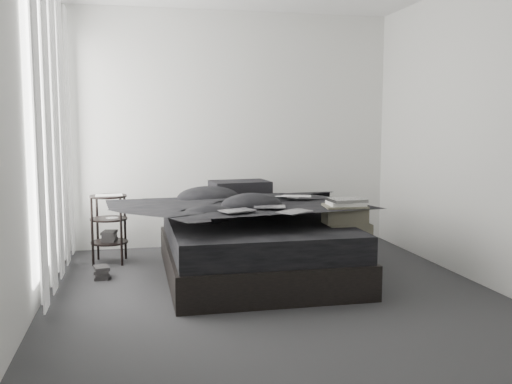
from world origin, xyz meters
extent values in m
cube|color=#2D2D30|center=(0.00, 0.00, 0.00)|extent=(3.60, 4.20, 0.01)
cube|color=silver|center=(0.00, 2.10, 1.30)|extent=(3.60, 0.01, 2.60)
cube|color=silver|center=(0.00, -2.10, 1.30)|extent=(3.60, 0.01, 2.60)
cube|color=silver|center=(-1.80, 0.00, 1.30)|extent=(0.01, 4.20, 2.60)
cube|color=silver|center=(1.80, 0.00, 1.30)|extent=(0.01, 4.20, 2.60)
cube|color=white|center=(-1.78, 0.90, 1.35)|extent=(0.02, 2.00, 2.30)
cube|color=white|center=(-1.73, 0.90, 1.28)|extent=(0.06, 2.12, 2.48)
cube|color=black|center=(-0.03, 0.77, 0.14)|extent=(1.58, 2.09, 0.28)
cube|color=black|center=(-0.03, 0.77, 0.39)|extent=(1.52, 2.02, 0.22)
imported|color=black|center=(-0.03, 0.72, 0.63)|extent=(1.54, 1.78, 0.24)
cube|color=black|center=(-0.08, 1.58, 0.58)|extent=(0.63, 0.43, 0.14)
cube|color=black|center=(-0.01, 1.56, 0.71)|extent=(0.63, 0.46, 0.13)
imported|color=silver|center=(0.35, 0.82, 0.76)|extent=(0.38, 0.31, 0.03)
cube|color=black|center=(-0.28, 0.21, 0.75)|extent=(0.31, 0.26, 0.01)
cube|color=black|center=(0.02, 0.36, 0.76)|extent=(0.29, 0.22, 0.01)
cube|color=black|center=(0.16, 0.06, 0.76)|extent=(0.31, 0.29, 0.01)
cylinder|color=black|center=(-1.34, 1.48, 0.33)|extent=(0.40, 0.40, 0.66)
cube|color=white|center=(-1.33, 1.47, 0.67)|extent=(0.27, 0.20, 0.01)
cube|color=black|center=(-1.38, 0.88, 0.06)|extent=(0.13, 0.18, 0.12)
cube|color=black|center=(0.70, 0.36, 0.15)|extent=(0.41, 0.33, 0.29)
cube|color=#555243|center=(0.71, 0.35, 0.40)|extent=(0.37, 0.29, 0.22)
cube|color=#555243|center=(0.69, 0.36, 0.59)|extent=(0.38, 0.32, 0.15)
cube|color=silver|center=(0.70, 0.36, 0.69)|extent=(0.32, 0.26, 0.03)
cube|color=silver|center=(0.71, 0.35, 0.71)|extent=(0.30, 0.24, 0.03)
camera|label=1|loc=(-1.07, -4.23, 1.36)|focal=40.00mm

